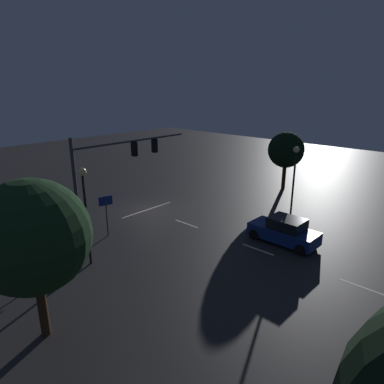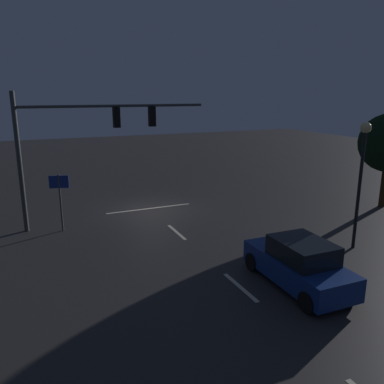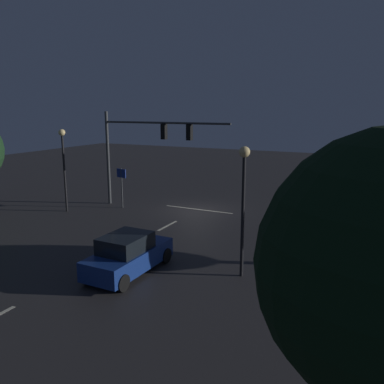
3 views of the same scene
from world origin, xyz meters
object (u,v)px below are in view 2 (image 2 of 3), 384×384
at_px(street_lamp_left_kerb, 362,163).
at_px(route_sign, 60,191).
at_px(traffic_signal_assembly, 85,133).
at_px(car_approaching, 299,264).

xyz_separation_m(street_lamp_left_kerb, route_sign, (11.31, -7.33, -1.73)).
xyz_separation_m(traffic_signal_assembly, street_lamp_left_kerb, (-9.84, 8.02, -0.90)).
bearing_deg(traffic_signal_assembly, car_approaching, 119.04).
relative_size(traffic_signal_assembly, car_approaching, 2.15).
height_order(traffic_signal_assembly, route_sign, traffic_signal_assembly).
distance_m(car_approaching, street_lamp_left_kerb, 5.58).
relative_size(car_approaching, street_lamp_left_kerb, 0.82).
bearing_deg(route_sign, traffic_signal_assembly, -154.91).
height_order(traffic_signal_assembly, car_approaching, traffic_signal_assembly).
bearing_deg(traffic_signal_assembly, street_lamp_left_kerb, 140.82).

